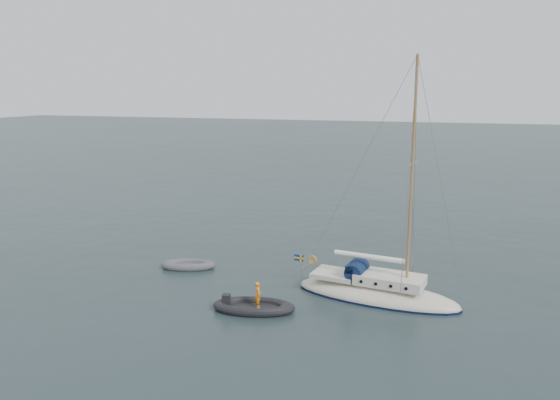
% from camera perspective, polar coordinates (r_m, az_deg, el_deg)
% --- Properties ---
extents(ground, '(300.00, 300.00, 0.00)m').
position_cam_1_polar(ground, '(26.64, 5.16, -10.75)').
color(ground, black).
rests_on(ground, ground).
extents(sailboat, '(8.51, 2.55, 12.12)m').
position_cam_1_polar(sailboat, '(27.29, 10.11, -8.28)').
color(sailboat, beige).
rests_on(sailboat, ground).
extents(dinghy, '(3.09, 1.40, 0.44)m').
position_cam_1_polar(dinghy, '(31.86, -9.58, -6.71)').
color(dinghy, '#505055').
rests_on(dinghy, ground).
extents(rib, '(3.85, 1.75, 1.43)m').
position_cam_1_polar(rib, '(25.72, -2.78, -11.01)').
color(rib, black).
rests_on(rib, ground).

